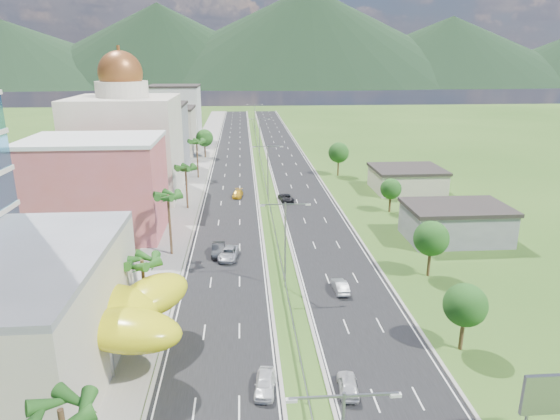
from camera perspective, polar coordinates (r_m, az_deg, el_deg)
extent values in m
plane|color=#2D5119|center=(54.14, 1.52, -13.42)|extent=(500.00, 500.00, 0.00)
cube|color=black|center=(139.13, -5.36, 5.65)|extent=(11.00, 260.00, 0.04)
cube|color=black|center=(139.66, 0.83, 5.77)|extent=(11.00, 260.00, 0.04)
cube|color=gray|center=(139.62, -9.28, 5.56)|extent=(7.00, 260.00, 0.12)
cube|color=gray|center=(121.48, -1.93, 4.32)|extent=(0.08, 216.00, 0.28)
cube|color=gray|center=(222.09, -3.11, 10.07)|extent=(0.10, 0.12, 0.70)
cube|color=gray|center=(27.35, 4.17, -20.58)|extent=(2.88, 0.12, 0.12)
cube|color=gray|center=(27.86, 10.42, -20.05)|extent=(2.88, 0.12, 0.12)
cube|color=silver|center=(27.27, 1.31, -20.92)|extent=(0.60, 0.25, 0.18)
cube|color=silver|center=(28.24, 13.08, -19.91)|extent=(0.60, 0.25, 0.18)
cylinder|color=gray|center=(60.71, 0.60, -4.13)|extent=(0.20, 0.20, 11.00)
cube|color=gray|center=(58.89, -0.78, 0.64)|extent=(2.88, 0.12, 0.12)
cube|color=gray|center=(59.13, 2.00, 0.70)|extent=(2.88, 0.12, 0.12)
cube|color=silver|center=(58.86, -2.03, 0.52)|extent=(0.60, 0.25, 0.18)
cube|color=silver|center=(59.31, 3.23, 0.63)|extent=(0.60, 0.25, 0.18)
cylinder|color=gray|center=(98.97, -1.40, 4.27)|extent=(0.20, 0.20, 11.00)
cube|color=gray|center=(97.87, -2.27, 7.28)|extent=(2.88, 0.12, 0.12)
cube|color=gray|center=(98.01, -0.58, 7.30)|extent=(2.88, 0.12, 0.12)
cube|color=silver|center=(97.85, -3.03, 7.20)|extent=(0.60, 0.25, 0.18)
cube|color=silver|center=(98.12, 0.18, 7.26)|extent=(0.60, 0.25, 0.18)
cylinder|color=gray|center=(143.15, -2.36, 8.26)|extent=(0.20, 0.20, 11.00)
cube|color=gray|center=(142.39, -2.98, 10.36)|extent=(2.88, 0.12, 0.12)
cube|color=gray|center=(142.49, -1.80, 10.38)|extent=(2.88, 0.12, 0.12)
cube|color=silver|center=(142.38, -3.50, 10.31)|extent=(0.60, 0.25, 0.18)
cube|color=silver|center=(142.57, -1.28, 10.34)|extent=(0.60, 0.25, 0.18)
cylinder|color=gray|center=(187.73, -2.88, 10.36)|extent=(0.20, 0.20, 11.00)
cube|color=gray|center=(187.15, -3.35, 11.97)|extent=(2.88, 0.12, 0.12)
cube|color=gray|center=(187.22, -2.45, 11.98)|extent=(2.88, 0.12, 0.12)
cube|color=silver|center=(187.14, -3.75, 11.93)|extent=(0.60, 0.25, 0.18)
cube|color=silver|center=(187.28, -2.05, 11.96)|extent=(0.60, 0.25, 0.18)
cylinder|color=gray|center=(54.61, -24.82, -12.46)|extent=(0.50, 0.50, 4.00)
cylinder|color=gray|center=(48.43, -18.80, -15.68)|extent=(0.50, 0.50, 4.00)
cylinder|color=gray|center=(47.23, -24.62, -17.32)|extent=(0.50, 0.50, 4.00)
cylinder|color=gray|center=(52.15, -15.29, -12.83)|extent=(0.50, 0.50, 4.00)
cube|color=#C95852|center=(84.10, -20.16, 2.29)|extent=(20.00, 15.00, 15.00)
cube|color=beige|center=(105.42, -17.06, 6.81)|extent=(20.00, 20.00, 20.00)
cylinder|color=beige|center=(104.13, -17.62, 13.04)|extent=(10.00, 10.00, 3.00)
sphere|color=brown|center=(104.00, -17.77, 14.68)|extent=(8.40, 8.40, 8.40)
cube|color=slate|center=(129.75, -14.24, 7.95)|extent=(16.00, 15.00, 16.00)
cube|color=#BDB59C|center=(151.46, -12.85, 8.72)|extent=(16.00, 15.00, 13.00)
cube|color=silver|center=(173.77, -11.84, 10.65)|extent=(16.00, 15.00, 18.00)
cube|color=#D85919|center=(42.55, 29.13, -17.89)|extent=(5.20, 0.35, 3.20)
cube|color=slate|center=(82.48, 19.42, -1.54)|extent=(15.00, 10.00, 5.00)
cube|color=#BDB59C|center=(110.16, 14.28, 3.30)|extent=(14.00, 12.00, 4.40)
cylinder|color=#47301C|center=(54.91, -15.20, -9.16)|extent=(0.36, 0.36, 7.50)
cylinder|color=#47301C|center=(72.90, -12.47, -1.70)|extent=(0.36, 0.36, 9.00)
cylinder|color=#47301C|center=(94.93, -10.63, 2.48)|extent=(0.36, 0.36, 8.00)
cylinder|color=#47301C|center=(119.11, -9.42, 5.70)|extent=(0.36, 0.36, 8.80)
cylinder|color=#47301C|center=(143.96, -8.57, 6.90)|extent=(0.40, 0.40, 4.90)
sphere|color=#22551A|center=(143.44, -8.62, 8.14)|extent=(4.90, 4.90, 4.90)
cylinder|color=#47301C|center=(52.87, 20.11, -12.75)|extent=(0.40, 0.40, 4.20)
sphere|color=#22551A|center=(51.62, 20.42, -10.14)|extent=(4.20, 4.20, 4.20)
cylinder|color=#47301C|center=(67.94, 16.69, -5.44)|extent=(0.40, 0.40, 4.55)
sphere|color=#22551A|center=(66.91, 16.90, -3.13)|extent=(4.55, 4.55, 4.55)
cylinder|color=#47301C|center=(94.02, 12.46, 0.92)|extent=(0.40, 0.40, 3.85)
sphere|color=#22551A|center=(93.37, 12.56, 2.37)|extent=(3.85, 3.85, 3.85)
cylinder|color=#47301C|center=(121.22, 6.66, 5.07)|extent=(0.40, 0.40, 4.90)
sphere|color=#22551A|center=(120.61, 6.72, 6.54)|extent=(4.90, 4.90, 4.90)
imported|color=silver|center=(45.19, -1.71, -19.18)|extent=(2.20, 4.40, 1.44)
imported|color=black|center=(72.82, -7.09, -4.49)|extent=(1.79, 4.96, 1.63)
imported|color=#A3A4AA|center=(71.37, -5.91, -4.96)|extent=(3.18, 5.70, 1.51)
imported|color=gold|center=(102.27, -4.86, 1.86)|extent=(2.42, 4.79, 1.33)
imported|color=silver|center=(45.48, 7.77, -19.13)|extent=(1.97, 4.17, 1.38)
imported|color=#9A9EA2|center=(61.92, 6.90, -8.62)|extent=(1.64, 4.35, 1.42)
imported|color=black|center=(98.98, 0.66, 1.45)|extent=(3.13, 5.57, 1.47)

